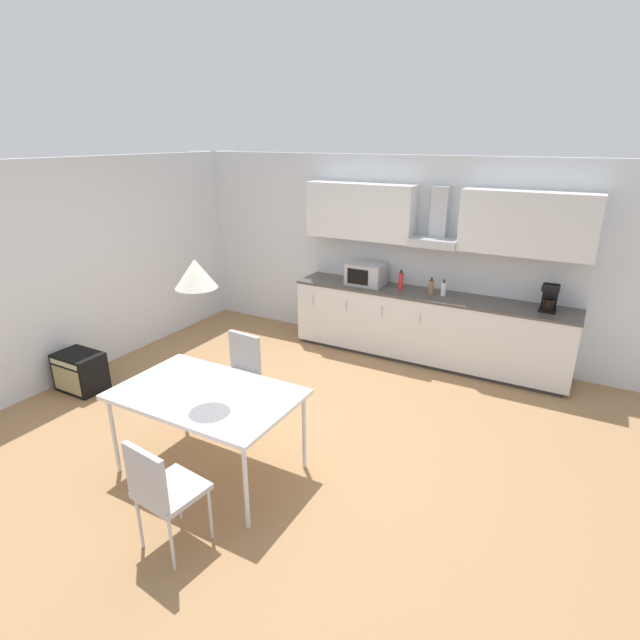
{
  "coord_description": "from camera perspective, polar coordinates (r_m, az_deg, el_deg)",
  "views": [
    {
      "loc": [
        2.44,
        -3.57,
        2.72
      ],
      "look_at": [
        0.19,
        0.51,
        1.0
      ],
      "focal_mm": 28.0,
      "sensor_mm": 36.0,
      "label": 1
    }
  ],
  "objects": [
    {
      "name": "ground_plane",
      "position": [
        5.12,
        -4.78,
        -12.08
      ],
      "size": [
        8.22,
        7.65,
        0.02
      ],
      "primitive_type": "cube",
      "color": "#9E754C"
    },
    {
      "name": "wall_back",
      "position": [
        6.8,
        7.14,
        7.65
      ],
      "size": [
        6.58,
        0.1,
        2.51
      ],
      "primitive_type": "cube",
      "color": "silver",
      "rests_on": "ground_plane"
    },
    {
      "name": "wall_left",
      "position": [
        6.5,
        -26.22,
        5.13
      ],
      "size": [
        0.1,
        6.12,
        2.51
      ],
      "primitive_type": "cube",
      "color": "silver",
      "rests_on": "ground_plane"
    },
    {
      "name": "kitchen_counter",
      "position": [
        6.48,
        12.03,
        -0.75
      ],
      "size": [
        3.48,
        0.61,
        0.89
      ],
      "color": "#333333",
      "rests_on": "ground_plane"
    },
    {
      "name": "backsplash_tile",
      "position": [
        6.52,
        13.23,
        5.93
      ],
      "size": [
        3.46,
        0.02,
        0.56
      ],
      "primitive_type": "cube",
      "color": "silver",
      "rests_on": "kitchen_counter"
    },
    {
      "name": "upper_wall_cabinets",
      "position": [
        6.25,
        13.3,
        11.33
      ],
      "size": [
        3.46,
        0.4,
        0.7
      ],
      "color": "silver"
    },
    {
      "name": "microwave",
      "position": [
        6.58,
        5.26,
        5.25
      ],
      "size": [
        0.48,
        0.35,
        0.28
      ],
      "color": "#ADADB2",
      "rests_on": "kitchen_counter"
    },
    {
      "name": "coffee_maker",
      "position": [
        6.1,
        24.76,
        2.33
      ],
      "size": [
        0.18,
        0.19,
        0.3
      ],
      "color": "black",
      "rests_on": "kitchen_counter"
    },
    {
      "name": "bottle_red",
      "position": [
        6.43,
        9.23,
        4.43
      ],
      "size": [
        0.07,
        0.07,
        0.25
      ],
      "color": "red",
      "rests_on": "kitchen_counter"
    },
    {
      "name": "bottle_brown",
      "position": [
        6.3,
        12.59,
        3.68
      ],
      "size": [
        0.07,
        0.07,
        0.21
      ],
      "color": "brown",
      "rests_on": "kitchen_counter"
    },
    {
      "name": "bottle_white",
      "position": [
        6.28,
        13.94,
        3.48
      ],
      "size": [
        0.06,
        0.06,
        0.2
      ],
      "color": "white",
      "rests_on": "kitchen_counter"
    },
    {
      "name": "dining_table",
      "position": [
        4.25,
        -12.85,
        -8.59
      ],
      "size": [
        1.49,
        0.94,
        0.75
      ],
      "color": "white",
      "rests_on": "ground_plane"
    },
    {
      "name": "chair_far_left",
      "position": [
        5.1,
        -9.24,
        -5.45
      ],
      "size": [
        0.43,
        0.43,
        0.87
      ],
      "color": "#B2B2B7",
      "rests_on": "ground_plane"
    },
    {
      "name": "chair_near_right",
      "position": [
        3.65,
        -17.74,
        -17.71
      ],
      "size": [
        0.44,
        0.44,
        0.87
      ],
      "color": "#B2B2B7",
      "rests_on": "ground_plane"
    },
    {
      "name": "guitar_amp",
      "position": [
        6.29,
        -25.71,
        -5.33
      ],
      "size": [
        0.52,
        0.37,
        0.44
      ],
      "color": "black",
      "rests_on": "ground_plane"
    },
    {
      "name": "pendant_lamp",
      "position": [
        3.87,
        -14.06,
        5.16
      ],
      "size": [
        0.32,
        0.32,
        0.22
      ],
      "primitive_type": "cone",
      "color": "silver"
    }
  ]
}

